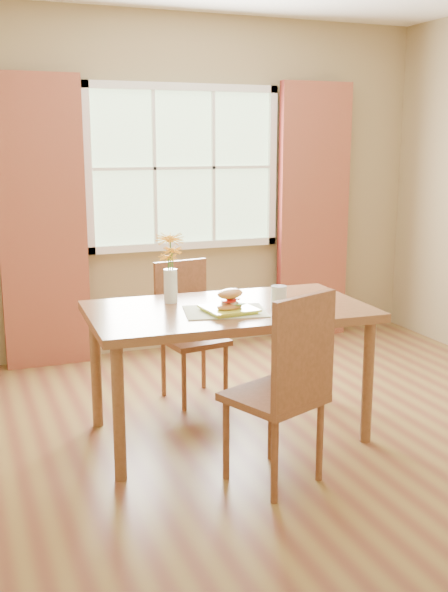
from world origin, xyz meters
TOP-DOWN VIEW (x-y plane):
  - room at (0.00, 0.00)m, footprint 4.24×3.84m
  - window at (0.00, 1.87)m, footprint 1.62×0.06m
  - curtain_left at (-1.15, 1.78)m, footprint 0.65×0.08m
  - curtain_right at (1.15, 1.78)m, footprint 0.65×0.08m
  - dining_table at (-0.34, 0.05)m, footprint 1.63×0.96m
  - chair_near at (-0.30, -0.65)m, footprint 0.54×0.54m
  - chair_far at (-0.35, 0.75)m, footprint 0.44×0.44m
  - placemat at (-0.40, -0.05)m, footprint 0.51×0.42m
  - plate at (-0.38, -0.07)m, footprint 0.29×0.29m
  - croissant_sandwich at (-0.38, -0.09)m, footprint 0.19×0.16m
  - water_glass at (-0.09, -0.09)m, footprint 0.09×0.09m
  - flower_vase at (-0.61, 0.28)m, footprint 0.17×0.17m

SIDE VIEW (x-z plane):
  - chair_far at x=-0.35m, z-range 0.04..0.97m
  - chair_near at x=-0.30m, z-range 0.05..1.05m
  - dining_table at x=-0.34m, z-range 0.31..1.09m
  - placemat at x=-0.40m, z-range 0.78..0.78m
  - plate at x=-0.38m, z-range 0.78..0.80m
  - water_glass at x=-0.09m, z-range 0.77..0.91m
  - croissant_sandwich at x=-0.38m, z-range 0.80..0.92m
  - flower_vase at x=-0.61m, z-range 0.82..1.23m
  - curtain_left at x=-1.15m, z-range 0.00..2.20m
  - curtain_right at x=1.15m, z-range 0.00..2.20m
  - room at x=0.00m, z-range -0.02..2.72m
  - window at x=0.00m, z-range 0.84..2.16m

